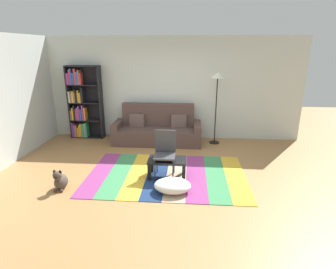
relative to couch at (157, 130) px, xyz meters
The scene contains 12 objects.
ground_plane 2.08m from the couch, 79.45° to the right, with size 14.00×14.00×0.00m, color #9E7042.
back_wall 1.20m from the couch, 54.45° to the left, with size 6.80×0.10×2.70m, color silver.
left_wall 3.43m from the couch, 157.17° to the right, with size 0.10×5.50×2.70m, color silver.
rug 2.01m from the couch, 78.13° to the right, with size 3.08×2.04×0.01m.
couch is the anchor object (origin of this frame).
bookshelf 2.20m from the couch, behind, with size 0.90×0.28×1.96m.
coffee_table 2.06m from the couch, 78.11° to the right, with size 0.73×0.43×0.36m.
pouf 2.66m from the couch, 77.70° to the right, with size 0.64×0.49×0.22m, color white.
dog 3.01m from the couch, 118.25° to the right, with size 0.22×0.35×0.40m.
standing_lamp 1.92m from the couch, ahead, with size 0.32×0.32×1.83m.
tv_remote 2.04m from the couch, 75.50° to the right, with size 0.04×0.15×0.02m, color black.
folding_chair 1.98m from the couch, 78.99° to the right, with size 0.40×0.40×0.90m.
Camera 1 is at (0.44, -4.79, 2.40)m, focal length 29.16 mm.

